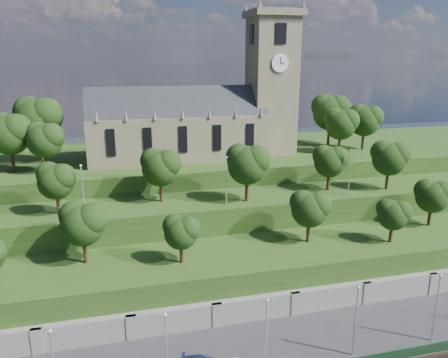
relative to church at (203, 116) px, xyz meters
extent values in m
cube|color=#2D2D30|center=(-0.79, -39.98, -21.52)|extent=(160.00, 12.00, 2.00)
cube|color=slate|center=(-0.79, -33.98, -20.02)|extent=(160.00, 2.00, 5.00)
cube|color=slate|center=(-25.79, -34.78, -20.02)|extent=(1.20, 0.60, 5.00)
cube|color=slate|center=(-15.79, -34.78, -20.02)|extent=(1.20, 0.60, 5.00)
cube|color=slate|center=(-5.79, -34.78, -20.02)|extent=(1.20, 0.60, 5.00)
cube|color=slate|center=(4.21, -34.78, -20.02)|extent=(1.20, 0.60, 5.00)
cube|color=slate|center=(14.21, -34.78, -20.02)|extent=(1.20, 0.60, 5.00)
cube|color=slate|center=(24.21, -34.78, -20.02)|extent=(1.20, 0.60, 5.00)
cube|color=#244015|center=(-0.79, -27.98, -18.52)|extent=(160.00, 12.00, 8.00)
cube|color=#244015|center=(-0.79, -16.98, -16.52)|extent=(160.00, 10.00, 12.00)
cube|color=#244015|center=(-0.79, 4.02, -15.02)|extent=(160.00, 32.00, 15.00)
cube|color=#695F49|center=(-4.79, 0.02, -3.52)|extent=(32.00, 12.00, 8.00)
cube|color=#212328|center=(-4.79, 0.02, 0.48)|extent=(32.00, 10.18, 10.18)
cone|color=#695F49|center=(-18.79, -5.98, 1.38)|extent=(0.70, 0.70, 1.80)
cone|color=#695F49|center=(-14.12, -5.98, 1.38)|extent=(0.70, 0.70, 1.80)
cone|color=#695F49|center=(-9.46, -5.98, 1.38)|extent=(0.70, 0.70, 1.80)
cone|color=#695F49|center=(-4.79, -5.98, 1.38)|extent=(0.70, 0.70, 1.80)
cone|color=#695F49|center=(-0.12, -5.98, 1.38)|extent=(0.70, 0.70, 1.80)
cone|color=#695F49|center=(4.54, -5.98, 1.38)|extent=(0.70, 0.70, 1.80)
cone|color=#695F49|center=(9.21, -5.98, 1.38)|extent=(0.70, 0.70, 1.80)
cube|color=black|center=(-16.79, -6.06, -3.02)|extent=(1.40, 0.25, 4.50)
cube|color=black|center=(-10.79, -6.06, -3.02)|extent=(1.40, 0.25, 4.50)
cube|color=black|center=(-4.79, -6.06, -3.02)|extent=(1.40, 0.25, 4.50)
cube|color=black|center=(1.21, -6.06, -3.02)|extent=(1.40, 0.25, 4.50)
cube|color=black|center=(7.21, -6.06, -3.02)|extent=(1.40, 0.25, 4.50)
cube|color=#695F49|center=(13.21, 0.02, 4.98)|extent=(8.00, 8.00, 25.00)
cube|color=#695F49|center=(13.21, 0.02, 18.08)|extent=(9.20, 9.20, 1.20)
cone|color=#695F49|center=(9.21, -3.98, 19.28)|extent=(0.80, 0.80, 1.60)
cone|color=#695F49|center=(9.21, 4.02, 19.28)|extent=(0.80, 0.80, 1.60)
cone|color=#695F49|center=(17.21, -3.98, 19.28)|extent=(0.80, 0.80, 1.60)
cone|color=#695F49|center=(17.21, 4.02, 19.28)|extent=(0.80, 0.80, 1.60)
cube|color=black|center=(13.21, -4.06, 14.48)|extent=(2.00, 0.25, 3.50)
cube|color=black|center=(13.21, 4.10, 14.48)|extent=(2.00, 0.25, 3.50)
cube|color=black|center=(9.13, 0.02, 14.48)|extent=(0.25, 2.00, 3.50)
cube|color=black|center=(17.29, 0.02, 14.48)|extent=(0.25, 2.00, 3.50)
cylinder|color=white|center=(13.21, -4.10, 9.48)|extent=(3.20, 0.30, 3.20)
cylinder|color=white|center=(17.33, 0.02, 9.48)|extent=(0.30, 3.20, 3.20)
cube|color=black|center=(13.21, -4.28, 9.98)|extent=(0.12, 0.05, 1.10)
cube|color=black|center=(13.61, -4.28, 9.48)|extent=(0.80, 0.05, 0.12)
cylinder|color=black|center=(-20.74, -25.98, -12.79)|extent=(0.51, 0.51, 3.47)
sphere|color=black|center=(-20.74, -25.98, -9.43)|extent=(5.40, 5.40, 5.40)
sphere|color=black|center=(-19.66, -26.52, -8.63)|extent=(4.05, 4.05, 4.05)
sphere|color=black|center=(-21.69, -25.31, -8.36)|extent=(3.78, 3.78, 3.78)
cylinder|color=black|center=(-8.97, -28.98, -13.16)|extent=(0.48, 0.48, 2.72)
sphere|color=black|center=(-8.97, -28.98, -10.53)|extent=(4.24, 4.24, 4.24)
sphere|color=black|center=(-8.12, -29.41, -9.89)|extent=(3.18, 3.18, 3.18)
sphere|color=black|center=(-9.71, -28.46, -9.68)|extent=(2.96, 2.96, 2.96)
cylinder|color=black|center=(9.26, -26.98, -12.91)|extent=(0.50, 0.50, 3.22)
sphere|color=black|center=(9.26, -26.98, -9.80)|extent=(5.01, 5.01, 5.01)
sphere|color=black|center=(10.26, -27.49, -9.05)|extent=(3.76, 3.76, 3.76)
sphere|color=black|center=(8.39, -26.36, -8.80)|extent=(3.51, 3.51, 3.51)
cylinder|color=black|center=(20.45, -29.98, -13.18)|extent=(0.48, 0.48, 2.69)
sphere|color=black|center=(20.45, -29.98, -10.57)|extent=(4.19, 4.19, 4.19)
sphere|color=black|center=(21.29, -30.40, -9.95)|extent=(3.14, 3.14, 3.14)
sphere|color=black|center=(19.72, -29.46, -9.74)|extent=(2.93, 2.93, 2.93)
cylinder|color=black|center=(29.98, -25.98, -12.95)|extent=(0.50, 0.50, 3.14)
sphere|color=black|center=(29.98, -25.98, -9.91)|extent=(4.89, 4.89, 4.89)
sphere|color=black|center=(30.95, -26.47, -9.18)|extent=(3.67, 3.67, 3.67)
sphere|color=black|center=(29.12, -25.37, -8.94)|extent=(3.42, 3.42, 3.42)
cylinder|color=black|center=(-24.35, -17.98, -8.94)|extent=(0.50, 0.50, 3.17)
sphere|color=black|center=(-24.35, -17.98, -5.87)|extent=(4.93, 4.93, 4.93)
sphere|color=black|center=(-23.36, -18.48, -5.13)|extent=(3.70, 3.70, 3.70)
sphere|color=black|center=(-25.21, -17.37, -4.89)|extent=(3.45, 3.45, 3.45)
cylinder|color=black|center=(-9.91, -15.98, -8.77)|extent=(0.52, 0.52, 3.50)
sphere|color=black|center=(-9.91, -15.98, -5.39)|extent=(5.44, 5.44, 5.44)
sphere|color=black|center=(-8.82, -16.53, -4.57)|extent=(4.08, 4.08, 4.08)
sphere|color=black|center=(-10.86, -15.30, -4.30)|extent=(3.81, 3.81, 3.81)
cylinder|color=black|center=(2.67, -18.98, -8.64)|extent=(0.53, 0.53, 3.77)
sphere|color=black|center=(2.67, -18.98, -4.99)|extent=(5.86, 5.86, 5.86)
sphere|color=black|center=(3.85, -19.57, -4.11)|extent=(4.40, 4.40, 4.40)
sphere|color=black|center=(1.65, -18.25, -3.82)|extent=(4.11, 4.11, 4.11)
cylinder|color=black|center=(17.24, -16.98, -8.91)|extent=(0.50, 0.50, 3.22)
sphere|color=black|center=(17.24, -16.98, -5.81)|extent=(5.00, 5.00, 5.00)
sphere|color=black|center=(18.24, -17.49, -5.06)|extent=(3.75, 3.75, 3.75)
sphere|color=black|center=(16.37, -16.36, -4.81)|extent=(3.50, 3.50, 3.50)
cylinder|color=black|center=(26.80, -18.98, -8.78)|extent=(0.52, 0.52, 3.49)
sphere|color=black|center=(26.80, -18.98, -5.40)|extent=(5.43, 5.43, 5.43)
sphere|color=black|center=(27.89, -19.53, -4.58)|extent=(4.08, 4.08, 4.08)
sphere|color=black|center=(25.85, -18.31, -4.31)|extent=(3.80, 3.80, 3.80)
cylinder|color=black|center=(-32.38, -3.98, -5.44)|extent=(0.55, 0.55, 4.17)
sphere|color=black|center=(-32.38, -3.98, -1.40)|extent=(6.49, 6.49, 6.49)
sphere|color=black|center=(-31.08, -4.63, -0.43)|extent=(4.87, 4.87, 4.87)
sphere|color=black|center=(-33.51, -3.17, -0.11)|extent=(4.54, 4.54, 4.54)
cylinder|color=black|center=(-28.84, 2.02, -5.02)|extent=(0.58, 0.58, 5.01)
sphere|color=black|center=(-28.84, 2.02, -0.17)|extent=(7.79, 7.79, 7.79)
sphere|color=black|center=(-27.29, 1.24, 1.00)|extent=(5.85, 5.85, 5.85)
sphere|color=black|center=(-30.21, 2.99, 1.39)|extent=(5.46, 5.46, 5.46)
cylinder|color=black|center=(-26.92, -5.98, -5.74)|extent=(0.52, 0.52, 3.57)
sphere|color=black|center=(-26.92, -5.98, -2.29)|extent=(5.55, 5.55, 5.55)
sphere|color=black|center=(-25.81, -6.54, -1.45)|extent=(4.16, 4.16, 4.16)
sphere|color=black|center=(-27.89, -5.29, -1.18)|extent=(3.89, 3.89, 3.89)
cylinder|color=black|center=(26.06, -3.98, -5.64)|extent=(0.53, 0.53, 3.77)
sphere|color=black|center=(26.06, -3.98, -2.00)|extent=(5.86, 5.86, 5.86)
sphere|color=black|center=(27.23, -4.57, -1.12)|extent=(4.39, 4.39, 4.39)
sphere|color=black|center=(25.03, -3.25, -0.83)|extent=(4.10, 4.10, 4.10)
cylinder|color=black|center=(27.93, 4.02, -5.22)|extent=(0.56, 0.56, 4.59)
sphere|color=black|center=(27.93, 4.02, -0.78)|extent=(7.15, 7.15, 7.15)
sphere|color=black|center=(29.36, 3.30, 0.29)|extent=(5.36, 5.36, 5.36)
sphere|color=black|center=(26.68, 4.91, 0.65)|extent=(5.00, 5.00, 5.00)
cylinder|color=black|center=(32.42, -1.98, -5.58)|extent=(0.53, 0.53, 3.89)
sphere|color=black|center=(32.42, -1.98, -1.82)|extent=(6.05, 6.05, 6.05)
sphere|color=black|center=(33.63, -2.59, -0.91)|extent=(4.54, 4.54, 4.54)
sphere|color=black|center=(31.36, -1.23, -0.61)|extent=(4.24, 4.24, 4.24)
sphere|color=silver|center=(-22.79, -43.48, -12.38)|extent=(0.36, 0.36, 0.36)
cylinder|color=#B2B2B7|center=(-12.79, -43.48, -16.51)|extent=(0.16, 0.16, 8.02)
sphere|color=silver|center=(-12.79, -43.48, -12.38)|extent=(0.36, 0.36, 0.36)
cylinder|color=#B2B2B7|center=(-2.79, -43.48, -16.51)|extent=(0.16, 0.16, 8.02)
sphere|color=silver|center=(-2.79, -43.48, -12.38)|extent=(0.36, 0.36, 0.36)
cylinder|color=#B2B2B7|center=(7.21, -43.48, -16.51)|extent=(0.16, 0.16, 8.02)
sphere|color=silver|center=(7.21, -43.48, -12.38)|extent=(0.36, 0.36, 0.36)
cylinder|color=#B2B2B7|center=(17.21, -43.48, -16.51)|extent=(0.16, 0.16, 8.02)
sphere|color=silver|center=(17.21, -43.48, -12.38)|extent=(0.36, 0.36, 0.36)
cylinder|color=#B2B2B7|center=(-20.79, -19.98, -6.99)|extent=(0.16, 0.16, 7.06)
sphere|color=silver|center=(-20.79, -19.98, -3.34)|extent=(0.36, 0.36, 0.36)
cylinder|color=#B2B2B7|center=(-0.79, -19.98, -6.99)|extent=(0.16, 0.16, 7.06)
sphere|color=silver|center=(-0.79, -19.98, -3.34)|extent=(0.36, 0.36, 0.36)
cylinder|color=#B2B2B7|center=(19.21, -19.98, -6.99)|extent=(0.16, 0.16, 7.06)
sphere|color=silver|center=(19.21, -19.98, -3.34)|extent=(0.36, 0.36, 0.36)
camera|label=1|loc=(-16.28, -79.11, 10.62)|focal=35.00mm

